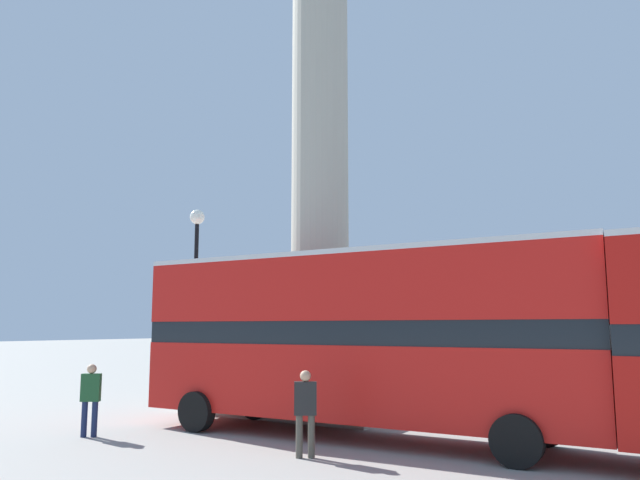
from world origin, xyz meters
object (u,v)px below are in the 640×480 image
street_lamp (195,282)px  bus_a (358,335)px  monument_column (320,206)px  pedestrian_by_plinth (305,408)px  pedestrian_near_lamp (91,396)px  equestrian_statue (625,363)px

street_lamp → bus_a: bearing=-17.1°
monument_column → pedestrian_by_plinth: (3.71, -6.87, -5.73)m
monument_column → pedestrian_near_lamp: 9.63m
street_lamp → pedestrian_by_plinth: 9.24m
street_lamp → pedestrian_by_plinth: (7.29, -4.74, -3.12)m
equestrian_statue → street_lamp: size_ratio=0.83×
monument_column → pedestrian_near_lamp: monument_column is taller
monument_column → equestrian_statue: (8.79, 3.34, -5.17)m
pedestrian_by_plinth → street_lamp: bearing=115.5°
monument_column → equestrian_statue: size_ratio=3.83×
equestrian_statue → street_lamp: 13.76m
equestrian_statue → pedestrian_by_plinth: equestrian_statue is taller
monument_column → street_lamp: 4.91m
monument_column → pedestrian_by_plinth: monument_column is taller
monument_column → street_lamp: monument_column is taller
bus_a → street_lamp: street_lamp is taller
monument_column → street_lamp: (-3.58, -2.13, -2.61)m
bus_a → pedestrian_near_lamp: bearing=-151.0°
bus_a → pedestrian_near_lamp: bus_a is taller
monument_column → pedestrian_by_plinth: size_ratio=12.02×
equestrian_statue → street_lamp: street_lamp is taller
monument_column → pedestrian_by_plinth: bearing=-61.6°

